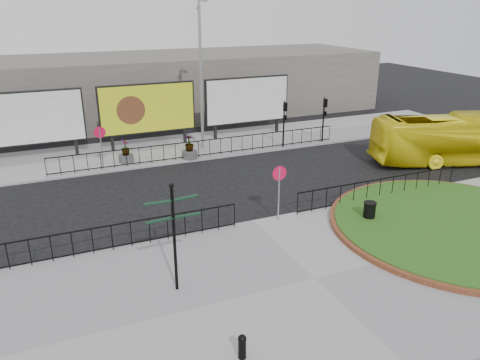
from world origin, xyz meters
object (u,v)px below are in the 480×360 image
bus (462,139)px  planter_a (126,154)px  billboard_mid (148,109)px  planter_b (189,150)px  bollard (242,345)px  litter_bin (369,212)px  lamp_post (201,75)px  fingerpost_sign (174,227)px

bus → planter_a: bearing=85.0°
billboard_mid → planter_b: billboard_mid is taller
bollard → litter_bin: (8.30, 5.43, 0.06)m
bollard → planter_b: size_ratio=0.50×
bus → planter_b: 16.14m
litter_bin → planter_a: planter_a is taller
billboard_mid → planter_b: bearing=-65.9°
planter_a → planter_b: size_ratio=0.93×
litter_bin → planter_a: size_ratio=0.67×
lamp_post → bus: 16.00m
fingerpost_sign → bus: 20.27m
fingerpost_sign → billboard_mid: bearing=81.4°
billboard_mid → lamp_post: lamp_post is taller
lamp_post → fingerpost_sign: 16.11m
litter_bin → fingerpost_sign: bearing=-169.6°
bollard → bus: (18.53, 10.17, 0.94)m
billboard_mid → bus: 19.27m
litter_bin → bus: size_ratio=0.09×
bollard → bus: size_ratio=0.07×
litter_bin → planter_b: (-4.40, 11.49, 0.09)m
billboard_mid → fingerpost_sign: size_ratio=1.66×
litter_bin → planter_a: 14.70m
fingerpost_sign → planter_a: (0.92, 13.94, -1.75)m
planter_a → planter_b: planter_b is taller
billboard_mid → planter_a: size_ratio=4.58×
billboard_mid → lamp_post: size_ratio=0.67×
lamp_post → bollard: lamp_post is taller
lamp_post → litter_bin: lamp_post is taller
lamp_post → bollard: 19.75m
billboard_mid → planter_a: 3.99m
billboard_mid → bollard: (-2.30, -20.50, -2.08)m
bus → planter_b: bearing=82.7°
planter_b → planter_a: bearing=167.8°
bus → planter_b: size_ratio=7.22×
planter_b → fingerpost_sign: bearing=-109.2°
bollard → bus: bearing=28.8°
lamp_post → billboard_mid: bearing=146.7°
billboard_mid → bollard: bearing=-96.4°
bollard → planter_a: (0.23, 17.72, 0.11)m
bollard → fingerpost_sign: bearing=100.4°
litter_bin → planter_b: planter_b is taller
lamp_post → fingerpost_sign: (-6.00, -14.74, -2.46)m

